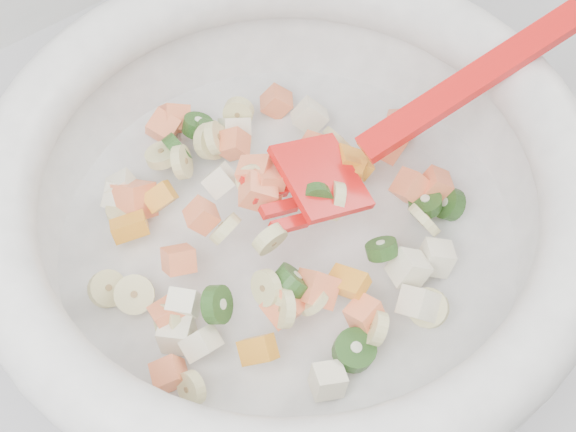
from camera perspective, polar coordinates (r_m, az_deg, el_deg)
mixing_bowl at (r=0.60m, az=-0.00°, el=0.81°), size 0.47×0.42×0.14m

